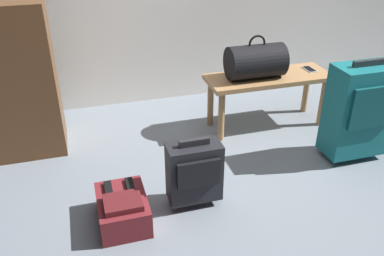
{
  "coord_description": "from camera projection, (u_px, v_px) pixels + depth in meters",
  "views": [
    {
      "loc": [
        -0.93,
        -1.94,
        1.65
      ],
      "look_at": [
        -0.22,
        0.48,
        0.25
      ],
      "focal_mm": 38.4,
      "sensor_mm": 36.0,
      "label": 1
    }
  ],
  "objects": [
    {
      "name": "bench",
      "position": [
        268.0,
        84.0,
        3.28
      ],
      "size": [
        1.0,
        0.36,
        0.44
      ],
      "color": "#A87A4C",
      "rests_on": "ground"
    },
    {
      "name": "backpack_maroon",
      "position": [
        123.0,
        209.0,
        2.37
      ],
      "size": [
        0.28,
        0.38,
        0.21
      ],
      "color": "maroon",
      "rests_on": "ground"
    },
    {
      "name": "side_cabinet",
      "position": [
        15.0,
        80.0,
        2.88
      ],
      "size": [
        0.56,
        0.44,
        1.1
      ],
      "color": "brown",
      "rests_on": "ground"
    },
    {
      "name": "ground_plane",
      "position": [
        245.0,
        191.0,
        2.66
      ],
      "size": [
        6.6,
        6.6,
        0.0
      ],
      "primitive_type": "plane",
      "color": "slate"
    },
    {
      "name": "cell_phone",
      "position": [
        309.0,
        69.0,
        3.35
      ],
      "size": [
        0.07,
        0.14,
        0.01
      ],
      "color": "silver",
      "rests_on": "bench"
    },
    {
      "name": "suitcase_upright_teal",
      "position": [
        360.0,
        110.0,
        2.85
      ],
      "size": [
        0.44,
        0.26,
        0.74
      ],
      "color": "#14666B",
      "rests_on": "ground"
    },
    {
      "name": "duffel_bag_black",
      "position": [
        256.0,
        61.0,
        3.15
      ],
      "size": [
        0.44,
        0.26,
        0.34
      ],
      "color": "black",
      "rests_on": "bench"
    },
    {
      "name": "suitcase_small_charcoal",
      "position": [
        194.0,
        172.0,
        2.44
      ],
      "size": [
        0.32,
        0.18,
        0.46
      ],
      "color": "black",
      "rests_on": "ground"
    }
  ]
}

